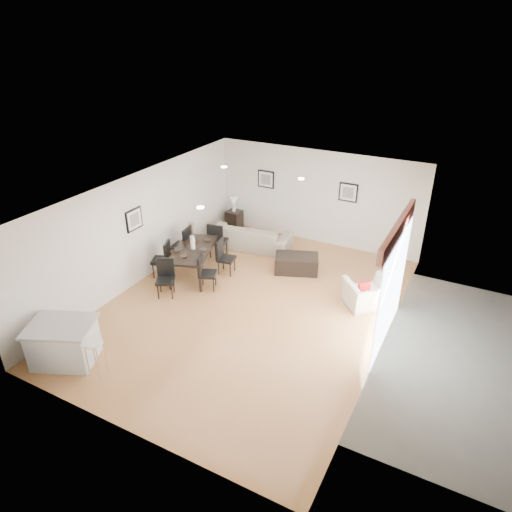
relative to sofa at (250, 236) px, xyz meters
The scene contains 26 objects.
ground 3.13m from the sofa, 61.78° to the right, with size 8.00×8.00×0.00m, color #B07948.
wall_back 2.18m from the sofa, 40.39° to the left, with size 6.00×0.04×2.70m, color silver.
wall_front 6.98m from the sofa, 77.68° to the right, with size 6.00×0.04×2.70m, color silver.
wall_left 3.30m from the sofa, 119.07° to the right, with size 0.04×8.00×2.70m, color silver.
wall_right 5.35m from the sofa, 31.54° to the right, with size 0.04×8.00×2.70m, color silver.
ceiling 3.91m from the sofa, 61.78° to the right, with size 6.00×8.00×0.02m, color white.
sofa is the anchor object (origin of this frame).
armchair 4.08m from the sofa, 20.83° to the right, with size 0.98×0.86×0.64m, color silver.
dining_table 2.15m from the sofa, 103.76° to the right, with size 1.39×1.93×0.73m.
dining_chair_wnear 2.72m from the sofa, 114.51° to the right, with size 0.55×0.55×0.95m.
dining_chair_wfar 1.98m from the sofa, 124.66° to the right, with size 0.51×0.51×1.00m.
dining_chair_enear 2.54m from the sofa, 87.26° to the right, with size 0.53×0.53×0.90m.
dining_chair_efar 1.65m from the sofa, 85.99° to the right, with size 0.47×0.47×0.90m.
dining_chair_head 3.21m from the sofa, 99.76° to the right, with size 0.56×0.56×0.91m.
dining_chair_foot 1.12m from the sofa, 116.44° to the right, with size 0.52×0.52×1.00m.
vase 2.23m from the sofa, 103.76° to the right, with size 0.88×1.38×0.72m.
coffee_table 1.88m from the sofa, 22.00° to the right, with size 1.09×0.66×0.44m, color black.
side_table 1.42m from the sofa, 138.81° to the left, with size 0.43×0.43×0.57m, color black.
table_lamp 1.51m from the sofa, 138.81° to the left, with size 0.23×0.23×0.44m.
cushion 4.03m from the sofa, 22.50° to the right, with size 0.28×0.09×0.28m, color maroon.
kitchen_island 6.02m from the sofa, 97.21° to the right, with size 1.45×1.31×0.82m.
bar_stool 5.98m from the sofa, 89.43° to the right, with size 0.34×0.34×0.74m.
framed_print_back_left 1.80m from the sofa, 95.89° to the left, with size 0.52×0.04×0.52m.
framed_print_back_right 2.98m from the sofa, 27.28° to the left, with size 0.52×0.04×0.52m.
framed_print_left_wall 3.56m from the sofa, 116.93° to the right, with size 0.04×0.52×0.52m.
sliding_door 5.23m from the sofa, 28.91° to the right, with size 0.12×2.70×2.57m.
Camera 1 is at (4.16, -7.62, 5.79)m, focal length 32.00 mm.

